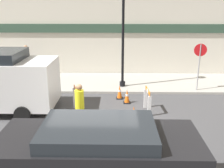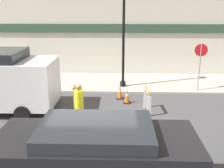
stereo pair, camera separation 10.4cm
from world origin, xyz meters
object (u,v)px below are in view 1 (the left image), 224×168
at_px(stop_sign, 200,59).
at_px(person_pedestrian, 27,59).
at_px(parked_car_1, 99,157).
at_px(streetlamp_post, 123,12).
at_px(person_worker, 80,106).

bearing_deg(stop_sign, person_pedestrian, -8.62).
height_order(stop_sign, parked_car_1, stop_sign).
relative_size(stop_sign, parked_car_1, 0.52).
bearing_deg(parked_car_1, stop_sign, 59.67).
relative_size(streetlamp_post, parked_car_1, 1.33).
xyz_separation_m(stop_sign, person_worker, (-5.19, -4.20, -0.72)).
distance_m(streetlamp_post, stop_sign, 4.30).
height_order(streetlamp_post, person_pedestrian, streetlamp_post).
bearing_deg(stop_sign, person_worker, 45.06).
bearing_deg(person_pedestrian, person_worker, 102.26).
height_order(person_worker, parked_car_1, parked_car_1).
relative_size(stop_sign, person_pedestrian, 1.26).
relative_size(stop_sign, person_worker, 1.36).
bearing_deg(person_pedestrian, stop_sign, 146.53).
bearing_deg(stop_sign, streetlamp_post, -2.37).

